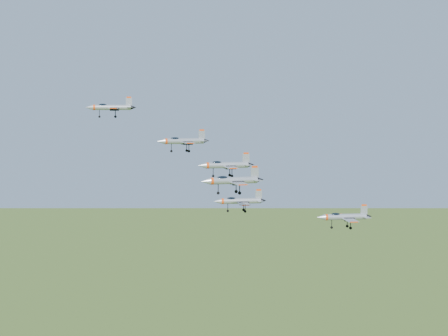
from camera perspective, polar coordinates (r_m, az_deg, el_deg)
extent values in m
cylinder|color=#9AA0A6|center=(136.96, -10.21, 5.48)|extent=(8.07, 1.75, 1.16)
cone|color=#9AA0A6|center=(136.99, -12.23, 5.44)|extent=(1.68, 1.27, 1.16)
cone|color=black|center=(137.10, -8.27, 5.51)|extent=(1.31, 1.07, 0.98)
ellipsoid|color=black|center=(136.96, -11.04, 5.65)|extent=(2.01, 0.97, 0.73)
cube|color=#9AA0A6|center=(134.47, -10.12, 5.39)|extent=(2.33, 4.05, 0.12)
cube|color=#9AA0A6|center=(139.45, -10.15, 5.38)|extent=(2.33, 4.05, 0.12)
cube|color=#9AA0A6|center=(137.07, -8.69, 6.00)|extent=(1.34, 0.21, 1.87)
cube|color=#EA4510|center=(137.09, -8.69, 6.41)|extent=(0.98, 0.20, 0.31)
cylinder|color=#9AA0A6|center=(132.71, -3.65, 2.48)|extent=(8.47, 1.43, 1.22)
cone|color=#9AA0A6|center=(131.67, -5.80, 2.44)|extent=(1.72, 1.26, 1.22)
cone|color=black|center=(133.88, -1.61, 2.51)|extent=(1.34, 1.07, 1.04)
ellipsoid|color=black|center=(132.24, -4.52, 2.66)|extent=(2.09, 0.93, 0.77)
cube|color=#9AA0A6|center=(130.21, -3.31, 2.32)|extent=(2.26, 4.18, 0.13)
cube|color=#9AA0A6|center=(135.32, -3.82, 2.43)|extent=(2.26, 4.18, 0.13)
cube|color=#9AA0A6|center=(133.57, -2.04, 3.04)|extent=(1.41, 0.15, 1.97)
cube|color=#EA4510|center=(133.54, -2.04, 3.49)|extent=(1.04, 0.16, 0.33)
cylinder|color=#9AA0A6|center=(108.72, 0.90, -1.15)|extent=(8.48, 1.34, 1.22)
cone|color=#9AA0A6|center=(107.37, -1.70, -1.23)|extent=(1.71, 1.25, 1.22)
cone|color=black|center=(110.23, 3.33, -1.07)|extent=(1.33, 1.06, 1.04)
ellipsoid|color=black|center=(108.09, -0.15, -0.94)|extent=(2.08, 0.91, 0.78)
cube|color=#9AA0A6|center=(106.30, 1.41, -1.42)|extent=(2.22, 4.17, 0.13)
cube|color=#9AA0A6|center=(111.31, 0.60, -1.12)|extent=(2.22, 4.17, 0.13)
cube|color=#9AA0A6|center=(109.76, 2.83, -0.43)|extent=(1.41, 0.13, 1.98)
cube|color=#EA4510|center=(109.67, 2.83, 0.11)|extent=(1.04, 0.15, 0.33)
cylinder|color=#9AA0A6|center=(133.58, 0.29, 0.27)|extent=(9.22, 1.82, 1.32)
cone|color=#9AA0A6|center=(132.52, -2.03, 0.23)|extent=(1.90, 1.42, 1.32)
cone|color=black|center=(134.80, 2.49, 0.31)|extent=(1.48, 1.20, 1.12)
ellipsoid|color=black|center=(133.08, -0.65, 0.47)|extent=(2.29, 1.07, 0.84)
cube|color=#9AA0A6|center=(130.87, 0.64, 0.06)|extent=(2.58, 4.60, 0.14)
cube|color=#9AA0A6|center=(136.42, 0.12, 0.26)|extent=(2.58, 4.60, 0.14)
cube|color=#9AA0A6|center=(134.42, 2.03, 0.88)|extent=(1.53, 0.20, 2.14)
cube|color=#EA4510|center=(134.34, 2.03, 1.36)|extent=(1.13, 0.20, 0.36)
cylinder|color=#9AA0A6|center=(121.92, 1.55, -3.02)|extent=(7.84, 2.12, 1.12)
cone|color=#9AA0A6|center=(121.27, -0.62, -3.07)|extent=(1.68, 1.31, 1.12)
cone|color=black|center=(122.72, 3.62, -2.98)|extent=(1.32, 1.10, 0.95)
ellipsoid|color=black|center=(121.58, 0.67, -2.85)|extent=(1.98, 1.04, 0.71)
cube|color=#9AA0A6|center=(119.62, 1.82, -3.29)|extent=(2.46, 4.02, 0.12)
cube|color=#9AA0A6|center=(124.34, 1.45, -2.96)|extent=(2.46, 4.02, 0.12)
cube|color=#9AA0A6|center=(122.38, 3.19, -2.45)|extent=(1.30, 0.27, 1.81)
cube|color=#EA4510|center=(122.25, 3.19, -2.01)|extent=(0.96, 0.24, 0.30)
cylinder|color=#9AA0A6|center=(141.10, 11.04, -4.40)|extent=(9.43, 2.63, 1.35)
cone|color=#9AA0A6|center=(139.46, 8.85, -4.48)|extent=(2.04, 1.59, 1.35)
cone|color=black|center=(142.86, 13.10, -4.32)|extent=(1.60, 1.34, 1.15)
ellipsoid|color=black|center=(140.32, 10.16, -4.23)|extent=(2.39, 1.28, 0.86)
cube|color=#9AA0A6|center=(138.49, 11.49, -4.70)|extent=(3.00, 4.85, 0.15)
cube|color=#9AA0A6|center=(143.92, 10.76, -4.31)|extent=(3.00, 4.85, 0.15)
cube|color=#9AA0A6|center=(142.25, 12.68, -3.78)|extent=(1.56, 0.34, 2.18)
cube|color=#EA4510|center=(142.08, 12.69, -3.33)|extent=(1.15, 0.30, 0.36)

